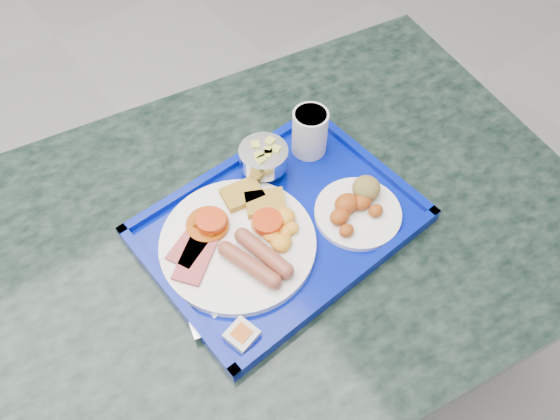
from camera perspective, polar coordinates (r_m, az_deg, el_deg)
name	(u,v)px	position (r m, az deg, el deg)	size (l,w,h in m)	color
floor	(33,356)	(1.81, -24.42, -13.69)	(6.00, 6.00, 0.00)	gray
table	(263,280)	(1.13, -1.75, -7.32)	(1.30, 0.98, 0.74)	slate
tray	(280,225)	(0.96, 0.00, -1.58)	(0.47, 0.36, 0.03)	#03149B
main_plate	(242,239)	(0.92, -3.97, -2.99)	(0.27, 0.27, 0.04)	white
bread_plate	(358,207)	(0.97, 8.13, 0.33)	(0.15, 0.15, 0.05)	white
fruit_bowl	(264,157)	(1.00, -1.71, 5.53)	(0.09, 0.09, 0.06)	silver
juice_cup	(310,131)	(1.03, 3.13, 8.26)	(0.07, 0.07, 0.09)	silver
spoon	(177,264)	(0.92, -10.66, -5.60)	(0.03, 0.16, 0.01)	silver
knife	(183,294)	(0.90, -10.14, -8.62)	(0.01, 0.16, 0.00)	silver
jam_packet	(242,335)	(0.85, -4.01, -12.89)	(0.05, 0.05, 0.02)	silver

